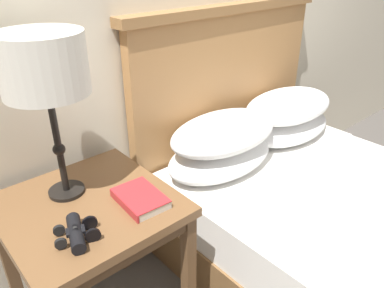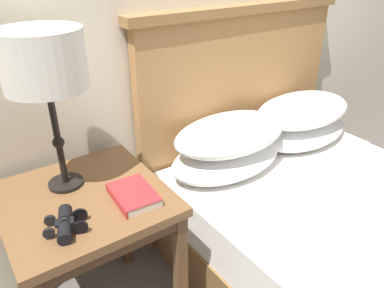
# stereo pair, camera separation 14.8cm
# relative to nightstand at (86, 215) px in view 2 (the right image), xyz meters

# --- Properties ---
(nightstand) EXTENTS (0.58, 0.58, 0.67)m
(nightstand) POSITION_rel_nightstand_xyz_m (0.00, 0.00, 0.00)
(nightstand) COLOR brown
(nightstand) RESTS_ON ground_plane
(bed) EXTENTS (1.31, 2.01, 1.23)m
(bed) POSITION_rel_nightstand_xyz_m (1.01, -0.55, -0.27)
(bed) COLOR brown
(bed) RESTS_ON ground_plane
(table_lamp) EXTENTS (0.28, 0.28, 0.58)m
(table_lamp) POSITION_rel_nightstand_xyz_m (-0.02, 0.11, 0.56)
(table_lamp) COLOR black
(table_lamp) RESTS_ON nightstand
(book_on_nightstand) EXTENTS (0.15, 0.21, 0.03)m
(book_on_nightstand) POSITION_rel_nightstand_xyz_m (0.14, -0.12, 0.11)
(book_on_nightstand) COLOR silver
(book_on_nightstand) RESTS_ON nightstand
(binoculars_pair) EXTENTS (0.15, 0.16, 0.05)m
(binoculars_pair) POSITION_rel_nightstand_xyz_m (-0.11, -0.15, 0.11)
(binoculars_pair) COLOR black
(binoculars_pair) RESTS_ON nightstand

